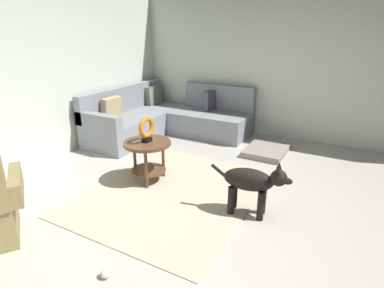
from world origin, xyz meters
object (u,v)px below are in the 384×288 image
at_px(dog_bed_mat, 267,150).
at_px(dog_toy_ball, 106,273).
at_px(sectional_couch, 165,119).
at_px(torus_sculpture, 146,129).
at_px(side_table, 148,151).
at_px(dog, 252,182).

distance_m(dog_bed_mat, dog_toy_ball, 3.29).
bearing_deg(sectional_couch, dog_toy_ball, -154.15).
relative_size(torus_sculpture, dog_bed_mat, 0.41).
distance_m(torus_sculpture, dog_bed_mat, 2.12).
distance_m(side_table, dog, 1.43).
distance_m(sectional_couch, dog_toy_ball, 3.65).
distance_m(torus_sculpture, dog_toy_ball, 1.85).
bearing_deg(dog, dog_toy_ball, -33.60).
xyz_separation_m(sectional_couch, side_table, (-1.72, -0.87, 0.12)).
bearing_deg(dog, side_table, -102.53).
bearing_deg(dog, torus_sculpture, -102.53).
height_order(side_table, dog, dog).
relative_size(sectional_couch, torus_sculpture, 6.90).
height_order(side_table, dog_toy_ball, side_table).
height_order(torus_sculpture, dog_toy_ball, torus_sculpture).
xyz_separation_m(sectional_couch, dog, (-1.84, -2.29, 0.09)).
relative_size(side_table, dog, 0.71).
bearing_deg(sectional_couch, dog, -128.77).
distance_m(sectional_couch, dog_bed_mat, 1.95).
relative_size(side_table, dog_bed_mat, 0.75).
bearing_deg(sectional_couch, dog_bed_mat, -90.36).
bearing_deg(dog_bed_mat, dog_toy_ball, 173.96).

